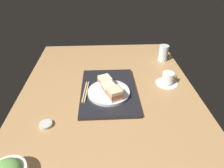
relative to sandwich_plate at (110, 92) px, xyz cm
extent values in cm
cube|color=tan|center=(0.30, -0.48, -4.10)|extent=(140.00, 100.00, 3.00)
cube|color=black|center=(-3.11, -0.38, -1.66)|extent=(43.91, 30.69, 1.88)
cylinder|color=silver|center=(0.00, 0.00, 0.00)|extent=(23.05, 23.05, 1.45)
cube|color=beige|center=(-6.41, -2.30, 1.41)|extent=(8.66, 8.40, 1.36)
cube|color=#CC6B4C|center=(-6.41, -2.30, 3.09)|extent=(9.02, 8.87, 2.00)
cube|color=beige|center=(-6.41, -2.30, 4.77)|extent=(8.66, 8.40, 1.36)
cube|color=beige|center=(0.00, 0.00, 1.39)|extent=(8.66, 8.40, 1.33)
cube|color=#CC6B4C|center=(0.00, 0.00, 3.06)|extent=(9.12, 8.61, 2.01)
cube|color=beige|center=(0.00, 0.00, 4.72)|extent=(8.66, 8.40, 1.33)
cube|color=beige|center=(6.41, 2.30, 1.55)|extent=(8.66, 8.40, 1.65)
cube|color=#CC6B4C|center=(6.41, 2.30, 3.52)|extent=(8.78, 8.60, 2.29)
cube|color=beige|center=(6.41, 2.30, 5.49)|extent=(8.66, 8.40, 1.65)
cube|color=tan|center=(-1.36, -13.78, -0.37)|extent=(18.59, 2.14, 0.70)
cube|color=tan|center=(-1.28, -12.66, -0.37)|extent=(18.59, 2.14, 0.70)
cylinder|color=white|center=(-10.13, 35.10, -2.20)|extent=(13.19, 13.19, 0.80)
cylinder|color=white|center=(-10.13, 35.10, 1.50)|extent=(7.08, 7.08, 6.60)
cylinder|color=#382111|center=(-10.13, 35.10, 4.40)|extent=(6.52, 6.52, 0.40)
torus|color=white|center=(-11.22, 39.09, 1.50)|extent=(1.95, 4.55, 4.50)
cylinder|color=silver|center=(-40.52, 40.47, 3.04)|extent=(6.81, 6.81, 11.28)
cylinder|color=beige|center=(21.00, -30.12, -1.88)|extent=(5.86, 5.86, 1.45)
camera|label=1|loc=(85.58, -3.18, 63.89)|focal=31.27mm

